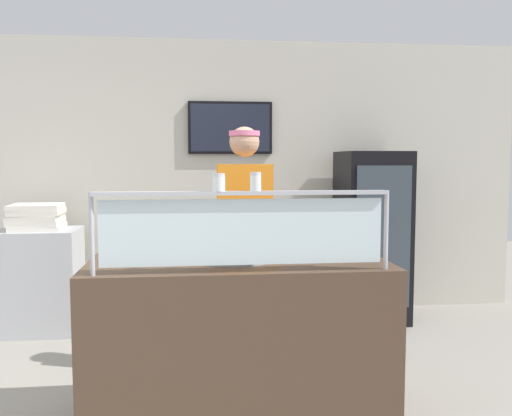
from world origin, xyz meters
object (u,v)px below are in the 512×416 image
Objects in this scene: pizza_server at (230,254)px; parmesan_shaker at (219,183)px; drink_fridge at (372,236)px; pizza_box_stack at (37,217)px; pepper_flake_shaker at (256,183)px; worker_figure at (245,235)px; pizza_tray at (233,257)px.

pizza_server is 3.07× the size of parmesan_shaker.
drink_fridge reaches higher than pizza_server.
pepper_flake_shaker is at bearing -52.74° from pizza_box_stack.
pepper_flake_shaker is (0.19, 0.00, 0.00)m from parmesan_shaker.
drink_fridge reaches higher than parmesan_shaker.
pepper_flake_shaker is at bearing -92.35° from worker_figure.
pizza_server is at bearing -49.90° from pizza_box_stack.
worker_figure is at bearing 77.48° from parmesan_shaker.
worker_figure is (0.14, 0.67, 0.04)m from pizza_tray.
pizza_box_stack is at bearing 127.26° from pepper_flake_shaker.
parmesan_shaker is 0.19m from pepper_flake_shaker.
parmesan_shaker reaches higher than pizza_server.
worker_figure reaches higher than pepper_flake_shaker.
parmesan_shaker is at bearing -102.52° from worker_figure.
pizza_tray is 4.89× the size of pepper_flake_shaker.
pizza_box_stack is (-1.60, 1.86, 0.06)m from pizza_tray.
parmesan_shaker is 0.94× the size of pepper_flake_shaker.
pizza_box_stack is at bearing 145.62° from worker_figure.
pizza_box_stack is (-1.59, 1.88, 0.04)m from pizza_server.
drink_fridge is at bearing 42.90° from worker_figure.
pizza_server is 2.89× the size of pepper_flake_shaker.
worker_figure is at bearing 87.65° from pepper_flake_shaker.
worker_figure is (0.15, 0.69, 0.02)m from pizza_server.
pizza_box_stack reaches higher than pizza_tray.
pizza_server reaches higher than pizza_tray.
pizza_server is 0.71m from worker_figure.
pizza_tray is 2.41m from drink_fridge.
pizza_tray is at bearing 104.27° from pepper_flake_shaker.
parmesan_shaker is 0.20× the size of pizza_box_stack.
pepper_flake_shaker is at bearing -83.23° from pizza_server.
worker_figure is at bearing -137.10° from drink_fridge.
drink_fridge is at bearing 58.92° from pepper_flake_shaker.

